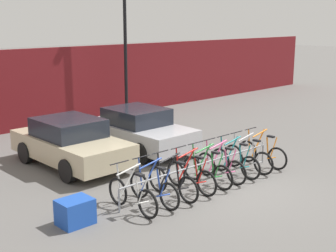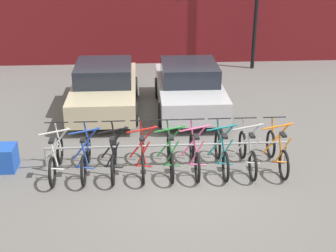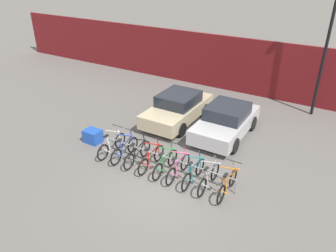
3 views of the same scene
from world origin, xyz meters
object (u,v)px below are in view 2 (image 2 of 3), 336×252
at_px(bicycle_red, 143,156).
at_px(bicycle_pink, 195,155).
at_px(bicycle_white, 56,159).
at_px(bike_rack, 168,147).
at_px(bicycle_teal, 222,154).
at_px(bicycle_blue, 86,158).
at_px(car_beige, 105,88).
at_px(car_silver, 189,87).
at_px(cargo_crate, 0,158).
at_px(bicycle_silver, 247,153).
at_px(bicycle_orange, 277,152).
at_px(bicycle_green, 170,155).
at_px(bicycle_black, 114,157).

distance_m(bicycle_red, bicycle_pink, 1.14).
bearing_deg(bicycle_red, bicycle_white, 176.16).
distance_m(bike_rack, bicycle_teal, 1.20).
height_order(bicycle_blue, car_beige, car_beige).
distance_m(car_silver, cargo_crate, 5.73).
height_order(bicycle_red, bicycle_silver, same).
relative_size(bicycle_silver, car_silver, 0.44).
bearing_deg(bicycle_white, bicycle_pink, -3.73).
bearing_deg(bicycle_pink, car_beige, 119.86).
relative_size(bicycle_orange, cargo_crate, 2.44).
xyz_separation_m(bicycle_white, bicycle_green, (2.48, 0.00, 0.00)).
distance_m(bicycle_green, bicycle_pink, 0.54).
bearing_deg(bicycle_teal, bicycle_silver, -0.16).
bearing_deg(cargo_crate, car_beige, 59.16).
bearing_deg(bike_rack, bicycle_teal, -7.16).
height_order(bicycle_blue, bicycle_pink, same).
distance_m(bicycle_teal, cargo_crate, 4.91).
bearing_deg(bicycle_blue, bicycle_red, 1.05).
distance_m(bicycle_teal, bicycle_orange, 1.25).
xyz_separation_m(bicycle_teal, car_silver, (-0.33, 3.73, 0.31)).
xyz_separation_m(bicycle_black, bicycle_pink, (1.77, 0.00, 0.00)).
height_order(bike_rack, bicycle_silver, bicycle_silver).
bearing_deg(bicycle_red, bicycle_green, -3.84).
bearing_deg(bicycle_teal, car_silver, 94.89).
xyz_separation_m(bicycle_red, car_silver, (1.41, 3.73, 0.31)).
bearing_deg(bicycle_white, bicycle_blue, -3.73).
distance_m(bicycle_blue, cargo_crate, 1.95).
bearing_deg(cargo_crate, bicycle_red, -5.51).
bearing_deg(car_beige, bicycle_blue, -92.81).
height_order(bicycle_teal, bicycle_silver, same).
bearing_deg(bicycle_silver, cargo_crate, 175.19).
distance_m(bicycle_white, bicycle_green, 2.48).
xyz_separation_m(bicycle_teal, bicycle_orange, (1.25, 0.00, 0.00)).
relative_size(bicycle_silver, cargo_crate, 2.44).
relative_size(bicycle_white, car_beige, 0.42).
bearing_deg(car_beige, bicycle_teal, -54.00).
height_order(bicycle_silver, car_silver, car_silver).
bearing_deg(bicycle_silver, bicycle_black, 178.38).
xyz_separation_m(bicycle_teal, car_beige, (-2.79, 3.84, 0.31)).
distance_m(bike_rack, bicycle_blue, 1.81).
xyz_separation_m(bicycle_white, bicycle_red, (1.88, 0.00, 0.00)).
height_order(bicycle_black, bicycle_silver, same).
bearing_deg(bicycle_orange, bicycle_pink, -176.74).
height_order(bicycle_blue, cargo_crate, bicycle_blue).
relative_size(bicycle_orange, car_beige, 0.42).
distance_m(bike_rack, bicycle_pink, 0.61).
bearing_deg(bicycle_silver, car_beige, 129.66).
bearing_deg(car_beige, bicycle_green, -66.70).
bearing_deg(bicycle_green, bicycle_pink, -0.61).
height_order(bicycle_black, bicycle_orange, same).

